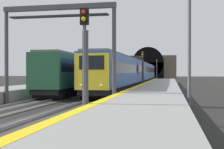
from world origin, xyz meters
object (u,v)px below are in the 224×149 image
railway_signal_mid (143,66)px  train_adjacent_platform (114,72)px  railway_signal_far (157,68)px  overhead_signal_gantry (58,30)px  railway_signal_near (85,56)px  train_main_approaching (136,72)px  catenary_mast_near (189,44)px

railway_signal_mid → train_adjacent_platform: bearing=-152.5°
train_adjacent_platform → railway_signal_far: 29.44m
train_adjacent_platform → overhead_signal_gantry: size_ratio=7.56×
train_adjacent_platform → railway_signal_near: 40.68m
train_adjacent_platform → railway_signal_far: bearing=-13.8°
train_main_approaching → overhead_signal_gantry: overhead_signal_gantry is taller
catenary_mast_near → railway_signal_far: bearing=4.6°
railway_signal_mid → overhead_signal_gantry: overhead_signal_gantry is taller
railway_signal_near → overhead_signal_gantry: size_ratio=0.62×
railway_signal_near → overhead_signal_gantry: 8.62m
railway_signal_far → overhead_signal_gantry: overhead_signal_gantry is taller
train_main_approaching → railway_signal_far: (32.03, -1.92, 1.17)m
train_adjacent_platform → overhead_signal_gantry: (-32.95, -2.15, 2.98)m
train_main_approaching → train_adjacent_platform: size_ratio=0.89×
train_main_approaching → railway_signal_mid: railway_signal_mid is taller
railway_signal_far → catenary_mast_near: size_ratio=0.72×
train_adjacent_platform → overhead_signal_gantry: 33.16m
overhead_signal_gantry → catenary_mast_near: (-0.16, -9.03, -1.16)m
railway_signal_near → railway_signal_mid: railway_signal_mid is taller
train_main_approaching → train_adjacent_platform: bearing=-126.6°
railway_signal_near → railway_signal_far: 68.96m
train_adjacent_platform → railway_signal_mid: (-11.92, -6.22, 0.79)m
railway_signal_mid → overhead_signal_gantry: bearing=-10.9°
train_main_approaching → railway_signal_mid: size_ratio=10.73×
railway_signal_mid → catenary_mast_near: bearing=13.2°
train_main_approaching → railway_signal_mid: bearing=13.2°
train_adjacent_platform → catenary_mast_near: (-33.11, -11.18, 1.82)m
overhead_signal_gantry → catenary_mast_near: catenary_mast_near is taller
railway_signal_mid → railway_signal_far: size_ratio=0.89×
railway_signal_mid → catenary_mast_near: size_ratio=0.64×
overhead_signal_gantry → train_main_approaching: bearing=-4.1°
railway_signal_far → overhead_signal_gantry: (-61.71, 4.07, 1.82)m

